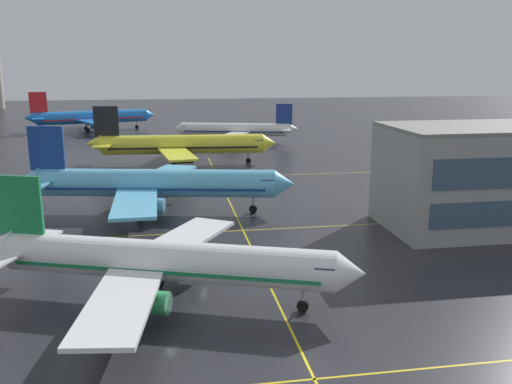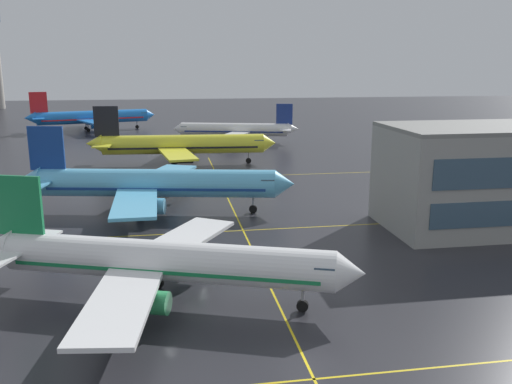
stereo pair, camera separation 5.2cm
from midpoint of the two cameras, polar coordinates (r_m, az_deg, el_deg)
ground_plane at (r=40.21m, az=5.31°, el=-17.42°), size 600.00×600.00×0.00m
airliner_front_gate at (r=48.66m, az=-9.86°, el=-7.13°), size 33.74×28.90×10.82m
airliner_second_row at (r=77.65m, az=-10.65°, el=0.88°), size 38.86×33.02×12.14m
airliner_third_row at (r=114.39m, az=-7.86°, el=4.93°), size 39.26×33.79×12.20m
airliner_far_left_stand at (r=144.90m, az=-2.15°, el=6.54°), size 33.11×28.20×10.43m
airliner_far_right_stand at (r=179.72m, az=-16.88°, el=7.50°), size 39.17×33.36×12.34m
taxiway_markings at (r=68.87m, az=-1.38°, el=-4.04°), size 140.63×111.34×0.01m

